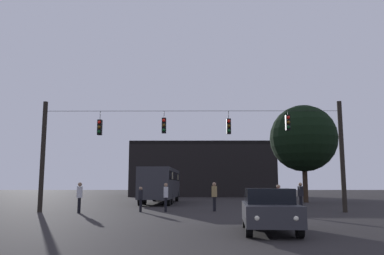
% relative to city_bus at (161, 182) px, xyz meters
% --- Properties ---
extents(ground_plane, '(168.00, 168.00, 0.00)m').
position_rel_city_bus_xyz_m(ground_plane, '(2.84, -3.09, -1.87)').
color(ground_plane, black).
rests_on(ground_plane, ground).
extents(overhead_signal_span, '(18.66, 0.44, 6.79)m').
position_rel_city_bus_xyz_m(overhead_signal_span, '(2.89, -11.08, 2.07)').
color(overhead_signal_span, black).
rests_on(overhead_signal_span, ground).
extents(city_bus, '(2.89, 11.08, 3.00)m').
position_rel_city_bus_xyz_m(city_bus, '(0.00, 0.00, 0.00)').
color(city_bus, '#2D2D33').
rests_on(city_bus, ground).
extents(car_near_right, '(2.18, 4.46, 1.52)m').
position_rel_city_bus_xyz_m(car_near_right, '(5.64, -20.79, -1.07)').
color(car_near_right, '#2D2D33').
rests_on(car_near_right, ground).
extents(pedestrian_crossing_left, '(0.24, 0.36, 1.78)m').
position_rel_city_bus_xyz_m(pedestrian_crossing_left, '(-3.77, -11.80, -0.85)').
color(pedestrian_crossing_left, black).
rests_on(pedestrian_crossing_left, ground).
extents(pedestrian_crossing_center, '(0.25, 0.37, 1.51)m').
position_rel_city_bus_xyz_m(pedestrian_crossing_center, '(-0.30, -10.85, -1.02)').
color(pedestrian_crossing_center, black).
rests_on(pedestrian_crossing_center, ground).
extents(pedestrian_crossing_right, '(0.24, 0.36, 1.65)m').
position_rel_city_bus_xyz_m(pedestrian_crossing_right, '(7.66, -12.98, -0.94)').
color(pedestrian_crossing_right, black).
rests_on(pedestrian_crossing_right, ground).
extents(pedestrian_near_bus, '(0.35, 0.42, 1.79)m').
position_rel_city_bus_xyz_m(pedestrian_near_bus, '(4.23, -10.20, -0.84)').
color(pedestrian_near_bus, black).
rests_on(pedestrian_near_bus, ground).
extents(pedestrian_trailing, '(0.30, 0.40, 1.75)m').
position_rel_city_bus_xyz_m(pedestrian_trailing, '(1.23, -10.78, -0.87)').
color(pedestrian_trailing, black).
rests_on(pedestrian_trailing, ground).
extents(pedestrian_far_side, '(0.30, 0.40, 1.78)m').
position_rel_city_bus_xyz_m(pedestrian_far_side, '(9.94, -9.07, -0.85)').
color(pedestrian_far_side, black).
rests_on(pedestrian_far_side, ground).
extents(corner_building, '(19.72, 10.96, 7.44)m').
position_rel_city_bus_xyz_m(corner_building, '(4.12, 22.06, 1.86)').
color(corner_building, black).
rests_on(corner_building, ground).
extents(tree_left_silhouette, '(6.28, 6.28, 9.11)m').
position_rel_city_bus_xyz_m(tree_left_silhouette, '(13.29, 1.61, 4.09)').
color(tree_left_silhouette, '#2D2116').
rests_on(tree_left_silhouette, ground).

